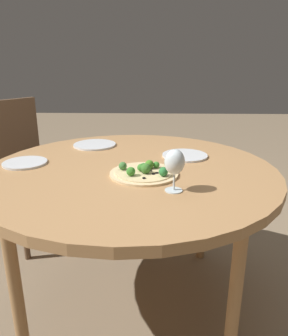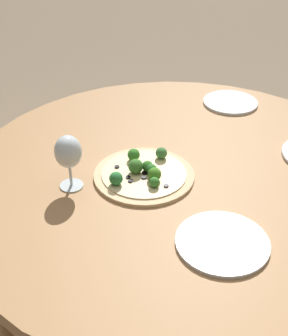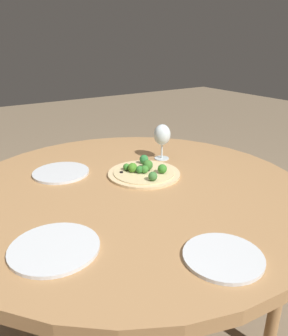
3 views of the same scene
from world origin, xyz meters
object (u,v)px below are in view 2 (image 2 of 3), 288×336
at_px(pizza, 143,173).
at_px(wine_glass, 68,153).
at_px(plate_side, 230,102).
at_px(plate_near, 222,243).

relative_size(pizza, wine_glass, 1.81).
distance_m(pizza, plate_side, 0.58).
xyz_separation_m(wine_glass, plate_near, (0.45, -0.08, -0.11)).
relative_size(wine_glass, plate_side, 0.79).
distance_m(plate_near, plate_side, 0.78).
xyz_separation_m(plate_near, plate_side, (-0.14, 0.76, -0.00)).
relative_size(pizza, plate_near, 1.29).
xyz_separation_m(pizza, wine_glass, (-0.17, -0.12, 0.10)).
bearing_deg(wine_glass, plate_near, -10.20).
xyz_separation_m(pizza, plate_near, (0.28, -0.20, -0.01)).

